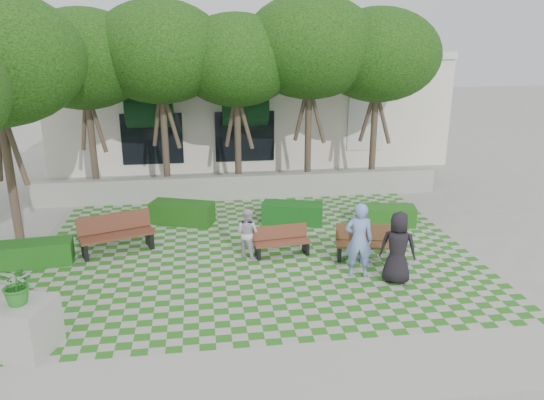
{
  "coord_description": "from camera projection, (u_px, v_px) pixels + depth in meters",
  "views": [
    {
      "loc": [
        -1.5,
        -12.83,
        6.01
      ],
      "look_at": [
        0.5,
        1.5,
        1.4
      ],
      "focal_mm": 35.0,
      "sensor_mm": 36.0,
      "label": 1
    }
  ],
  "objects": [
    {
      "name": "bench_mid",
      "position": [
        281.0,
        241.0,
        14.84
      ],
      "size": [
        1.62,
        0.69,
        0.82
      ],
      "rotation": [
        0.0,
        0.0,
        0.11
      ],
      "color": "brown",
      "rests_on": "ground"
    },
    {
      "name": "tree_row",
      "position": [
        185.0,
        57.0,
        17.93
      ],
      "size": [
        17.7,
        13.4,
        7.41
      ],
      "color": "#47382B",
      "rests_on": "ground"
    },
    {
      "name": "hedge_midleft",
      "position": [
        182.0,
        213.0,
        17.32
      ],
      "size": [
        2.17,
        1.45,
        0.71
      ],
      "primitive_type": "cube",
      "rotation": [
        0.0,
        0.0,
        -0.35
      ],
      "color": "#184813",
      "rests_on": "ground"
    },
    {
      "name": "building",
      "position": [
        246.0,
        104.0,
        26.77
      ],
      "size": [
        18.0,
        8.92,
        5.15
      ],
      "color": "white",
      "rests_on": "ground"
    },
    {
      "name": "hedge_midright",
      "position": [
        292.0,
        213.0,
        17.33
      ],
      "size": [
        2.07,
        1.28,
        0.68
      ],
      "primitive_type": "cube",
      "rotation": [
        0.0,
        0.0,
        -0.28
      ],
      "color": "#134A18",
      "rests_on": "ground"
    },
    {
      "name": "retaining_wall",
      "position": [
        242.0,
        187.0,
        19.84
      ],
      "size": [
        15.0,
        0.36,
        0.9
      ],
      "primitive_type": "cube",
      "color": "#9E9B93",
      "rests_on": "ground"
    },
    {
      "name": "planter_front",
      "position": [
        22.0,
        317.0,
        10.23
      ],
      "size": [
        1.32,
        1.32,
        1.85
      ],
      "rotation": [
        0.0,
        0.0,
        -0.32
      ],
      "color": "#9E9B93",
      "rests_on": "ground"
    },
    {
      "name": "person_dark",
      "position": [
        398.0,
        248.0,
        13.07
      ],
      "size": [
        1.06,
        0.9,
        1.84
      ],
      "primitive_type": "imported",
      "rotation": [
        0.0,
        0.0,
        2.72
      ],
      "color": "black",
      "rests_on": "ground"
    },
    {
      "name": "lawn",
      "position": [
        257.0,
        253.0,
        15.07
      ],
      "size": [
        12.0,
        12.0,
        0.0
      ],
      "primitive_type": "plane",
      "color": "#2B721E",
      "rests_on": "ground"
    },
    {
      "name": "hedge_east",
      "position": [
        386.0,
        215.0,
        17.17
      ],
      "size": [
        1.92,
        1.05,
        0.63
      ],
      "primitive_type": "cube",
      "rotation": [
        0.0,
        0.0,
        -0.19
      ],
      "color": "#1B5216",
      "rests_on": "ground"
    },
    {
      "name": "bench_east",
      "position": [
        369.0,
        243.0,
        14.54
      ],
      "size": [
        1.9,
        0.97,
        0.95
      ],
      "rotation": [
        0.0,
        0.0,
        -0.21
      ],
      "color": "#4F331B",
      "rests_on": "ground"
    },
    {
      "name": "hedge_west",
      "position": [
        36.0,
        253.0,
        14.23
      ],
      "size": [
        1.93,
        0.94,
        0.65
      ],
      "primitive_type": "cube",
      "rotation": [
        0.0,
        0.0,
        0.11
      ],
      "color": "#174E14",
      "rests_on": "ground"
    },
    {
      "name": "sidewalk_south",
      "position": [
        292.0,
        375.0,
        9.69
      ],
      "size": [
        16.0,
        2.0,
        0.01
      ],
      "primitive_type": "cube",
      "color": "#9E9B93",
      "rests_on": "ground"
    },
    {
      "name": "person_white",
      "position": [
        247.0,
        233.0,
        14.64
      ],
      "size": [
        0.86,
        0.84,
        1.4
      ],
      "primitive_type": "imported",
      "rotation": [
        0.0,
        0.0,
        2.49
      ],
      "color": "silver",
      "rests_on": "ground"
    },
    {
      "name": "bench_west",
      "position": [
        116.0,
        234.0,
        15.03
      ],
      "size": [
        2.16,
        1.34,
        1.08
      ],
      "rotation": [
        0.0,
        0.0,
        0.35
      ],
      "color": "#552B1D",
      "rests_on": "ground"
    },
    {
      "name": "ground",
      "position": [
        261.0,
        268.0,
        14.13
      ],
      "size": [
        90.0,
        90.0,
        0.0
      ],
      "primitive_type": "plane",
      "color": "gray",
      "rests_on": "ground"
    },
    {
      "name": "person_blue",
      "position": [
        359.0,
        240.0,
        13.38
      ],
      "size": [
        0.79,
        0.59,
        1.97
      ],
      "primitive_type": "imported",
      "rotation": [
        0.0,
        0.0,
        2.96
      ],
      "color": "#7995DD",
      "rests_on": "ground"
    }
  ]
}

